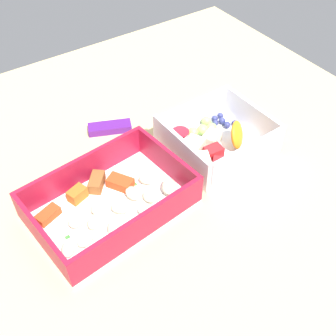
% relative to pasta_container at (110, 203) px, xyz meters
% --- Properties ---
extents(table_surface, '(0.80, 0.80, 0.02)m').
position_rel_pasta_container_xyz_m(table_surface, '(0.11, 0.02, -0.03)').
color(table_surface, tan).
rests_on(table_surface, ground).
extents(pasta_container, '(0.22, 0.16, 0.05)m').
position_rel_pasta_container_xyz_m(pasta_container, '(0.00, 0.00, 0.00)').
color(pasta_container, white).
rests_on(pasta_container, table_surface).
extents(fruit_bowl, '(0.15, 0.14, 0.06)m').
position_rel_pasta_container_xyz_m(fruit_bowl, '(0.19, 0.02, 0.00)').
color(fruit_bowl, white).
rests_on(fruit_bowl, table_surface).
extents(candy_bar, '(0.07, 0.05, 0.01)m').
position_rel_pasta_container_xyz_m(candy_bar, '(0.08, 0.15, -0.01)').
color(candy_bar, '#51197A').
rests_on(candy_bar, table_surface).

